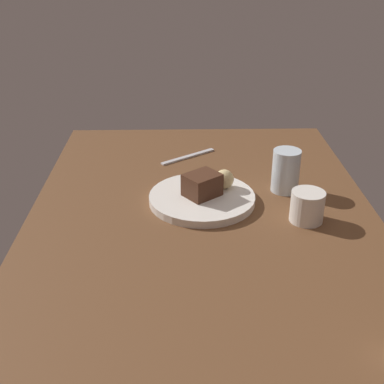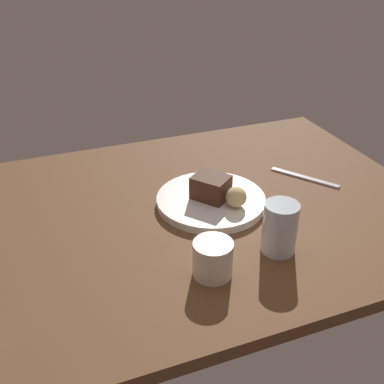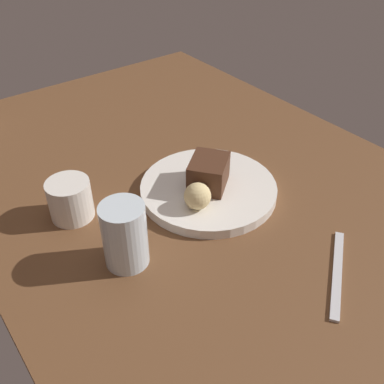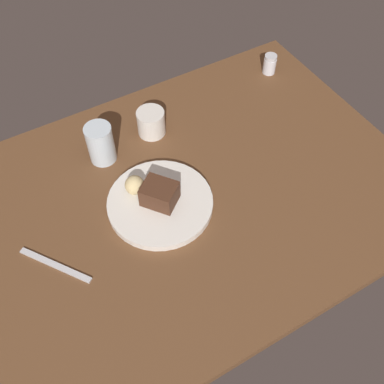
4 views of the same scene
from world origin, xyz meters
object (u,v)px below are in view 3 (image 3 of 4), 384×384
at_px(chocolate_cake_slice, 209,173).
at_px(bread_roll, 198,196).
at_px(butter_knife, 337,273).
at_px(dessert_plate, 209,189).
at_px(coffee_cup, 70,199).
at_px(water_glass, 125,235).

distance_m(chocolate_cake_slice, bread_roll, 0.07).
distance_m(chocolate_cake_slice, butter_knife, 0.29).
xyz_separation_m(dessert_plate, butter_knife, (-0.29, -0.03, -0.01)).
relative_size(chocolate_cake_slice, coffee_cup, 1.05).
bearing_deg(dessert_plate, chocolate_cake_slice, -22.45).
bearing_deg(water_glass, chocolate_cake_slice, -74.43).
distance_m(dessert_plate, water_glass, 0.23).
bearing_deg(dessert_plate, coffee_cup, 67.82).
bearing_deg(bread_roll, coffee_cup, 52.96).
relative_size(water_glass, butter_knife, 0.59).
bearing_deg(coffee_cup, bread_roll, -127.04).
relative_size(dessert_plate, bread_roll, 5.38).
xyz_separation_m(bread_roll, coffee_cup, (0.14, 0.18, -0.01)).
distance_m(bread_roll, butter_knife, 0.27).
relative_size(dessert_plate, water_glass, 2.36).
xyz_separation_m(dessert_plate, chocolate_cake_slice, (0.00, -0.00, 0.04)).
distance_m(chocolate_cake_slice, coffee_cup, 0.26).
relative_size(chocolate_cake_slice, butter_knife, 0.43).
bearing_deg(water_glass, butter_knife, -132.38).
xyz_separation_m(dessert_plate, water_glass, (-0.06, 0.22, 0.05)).
relative_size(dessert_plate, coffee_cup, 3.39).
xyz_separation_m(dessert_plate, coffee_cup, (0.10, 0.24, 0.03)).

